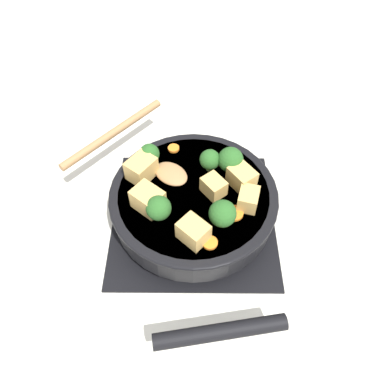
{
  "coord_description": "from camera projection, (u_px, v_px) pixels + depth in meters",
  "views": [
    {
      "loc": [
        0.41,
        0.0,
        0.61
      ],
      "look_at": [
        0.0,
        0.0,
        0.08
      ],
      "focal_mm": 35.0,
      "sensor_mm": 36.0,
      "label": 1
    }
  ],
  "objects": [
    {
      "name": "broccoli_floret_near_spoon",
      "position": [
        229.0,
        160.0,
        0.67
      ],
      "size": [
        0.05,
        0.05,
        0.05
      ],
      "color": "#709956",
      "rests_on": "skillet_pan"
    },
    {
      "name": "ground_plane",
      "position": [
        192.0,
        217.0,
        0.73
      ],
      "size": [
        2.4,
        2.4,
        0.0
      ],
      "primitive_type": "plane",
      "color": "silver"
    },
    {
      "name": "tofu_cube_near_handle",
      "position": [
        192.0,
        232.0,
        0.59
      ],
      "size": [
        0.06,
        0.06,
        0.04
      ],
      "primitive_type": "cube",
      "rotation": [
        0.0,
        0.0,
        0.83
      ],
      "color": "tan",
      "rests_on": "skillet_pan"
    },
    {
      "name": "skillet_pan",
      "position": [
        192.0,
        201.0,
        0.68
      ],
      "size": [
        0.42,
        0.3,
        0.05
      ],
      "color": "black",
      "rests_on": "front_burner_grate"
    },
    {
      "name": "tofu_cube_west_chunk",
      "position": [
        247.0,
        199.0,
        0.64
      ],
      "size": [
        0.05,
        0.04,
        0.03
      ],
      "primitive_type": "cube",
      "rotation": [
        0.0,
        0.0,
        6.03
      ],
      "color": "tan",
      "rests_on": "skillet_pan"
    },
    {
      "name": "carrot_slice_edge_slice",
      "position": [
        172.0,
        148.0,
        0.73
      ],
      "size": [
        0.02,
        0.02,
        0.01
      ],
      "primitive_type": "cylinder",
      "color": "orange",
      "rests_on": "skillet_pan"
    },
    {
      "name": "front_burner_grate",
      "position": [
        192.0,
        214.0,
        0.72
      ],
      "size": [
        0.31,
        0.31,
        0.03
      ],
      "color": "black",
      "rests_on": "ground_plane"
    },
    {
      "name": "broccoli_floret_east_rim",
      "position": [
        221.0,
        214.0,
        0.6
      ],
      "size": [
        0.05,
        0.05,
        0.05
      ],
      "color": "#709956",
      "rests_on": "skillet_pan"
    },
    {
      "name": "carrot_slice_under_broccoli",
      "position": [
        208.0,
        243.0,
        0.6
      ],
      "size": [
        0.03,
        0.03,
        0.01
      ],
      "primitive_type": "cylinder",
      "color": "orange",
      "rests_on": "skillet_pan"
    },
    {
      "name": "broccoli_floret_west_rim",
      "position": [
        148.0,
        154.0,
        0.69
      ],
      "size": [
        0.04,
        0.04,
        0.04
      ],
      "color": "#709956",
      "rests_on": "skillet_pan"
    },
    {
      "name": "tofu_cube_back_piece",
      "position": [
        212.0,
        186.0,
        0.65
      ],
      "size": [
        0.05,
        0.05,
        0.03
      ],
      "primitive_type": "cube",
      "rotation": [
        0.0,
        0.0,
        0.67
      ],
      "color": "tan",
      "rests_on": "skillet_pan"
    },
    {
      "name": "carrot_slice_orange_thin",
      "position": [
        219.0,
        161.0,
        0.71
      ],
      "size": [
        0.02,
        0.02,
        0.01
      ],
      "primitive_type": "cylinder",
      "color": "orange",
      "rests_on": "skillet_pan"
    },
    {
      "name": "tofu_cube_east_chunk",
      "position": [
        240.0,
        177.0,
        0.66
      ],
      "size": [
        0.06,
        0.06,
        0.04
      ],
      "primitive_type": "cube",
      "rotation": [
        0.0,
        0.0,
        0.64
      ],
      "color": "tan",
      "rests_on": "skillet_pan"
    },
    {
      "name": "tofu_cube_center_large",
      "position": [
        146.0,
        200.0,
        0.63
      ],
      "size": [
        0.06,
        0.06,
        0.04
      ],
      "primitive_type": "cube",
      "rotation": [
        0.0,
        0.0,
        4.04
      ],
      "color": "tan",
      "rests_on": "skillet_pan"
    },
    {
      "name": "broccoli_floret_north_edge",
      "position": [
        157.0,
        208.0,
        0.61
      ],
      "size": [
        0.04,
        0.04,
        0.05
      ],
      "color": "#709956",
      "rests_on": "skillet_pan"
    },
    {
      "name": "carrot_slice_near_center",
      "position": [
        232.0,
        213.0,
        0.63
      ],
      "size": [
        0.03,
        0.03,
        0.01
      ],
      "primitive_type": "cylinder",
      "color": "orange",
      "rests_on": "skillet_pan"
    },
    {
      "name": "broccoli_floret_center_top",
      "position": [
        208.0,
        160.0,
        0.68
      ],
      "size": [
        0.04,
        0.04,
        0.05
      ],
      "color": "#709956",
      "rests_on": "skillet_pan"
    },
    {
      "name": "wooden_spoon",
      "position": [
        135.0,
        149.0,
        0.72
      ],
      "size": [
        0.25,
        0.25,
        0.02
      ],
      "color": "#A87A4C",
      "rests_on": "skillet_pan"
    },
    {
      "name": "tofu_cube_front_piece",
      "position": [
        140.0,
        169.0,
        0.67
      ],
      "size": [
        0.06,
        0.06,
        0.04
      ],
      "primitive_type": "cube",
      "rotation": [
        0.0,
        0.0,
        5.64
      ],
      "color": "tan",
      "rests_on": "skillet_pan"
    }
  ]
}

